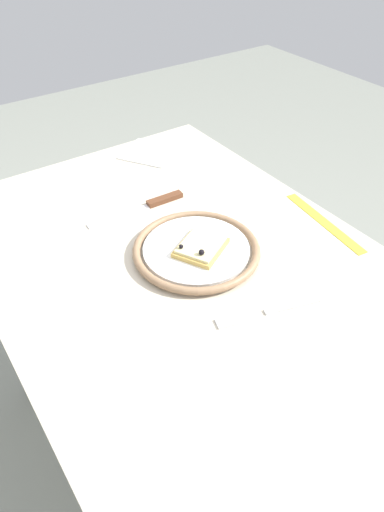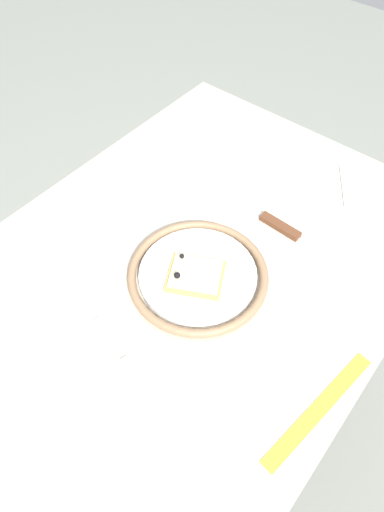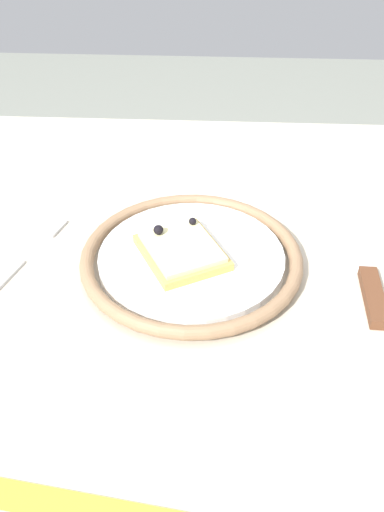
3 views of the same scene
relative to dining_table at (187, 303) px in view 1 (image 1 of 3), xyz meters
name	(u,v)px [view 1 (image 1 of 3)]	position (x,y,z in m)	size (l,w,h in m)	color
ground_plane	(188,450)	(0.00, 0.00, -0.65)	(6.00, 6.00, 0.00)	gray
dining_table	(187,303)	(0.00, 0.00, 0.00)	(1.06, 0.73, 0.77)	#BCB29E
plate	(196,250)	(0.01, -0.03, 0.13)	(0.26, 0.26, 0.02)	white
pizza_slice_near	(201,247)	(0.00, -0.03, 0.14)	(0.12, 0.13, 0.03)	tan
knife	(153,204)	(0.21, -0.05, 0.12)	(0.03, 0.24, 0.01)	silver
fork	(268,312)	(-0.19, -0.04, 0.12)	(0.07, 0.20, 0.00)	silver
measuring_tape	(324,222)	(-0.06, -0.33, 0.12)	(0.25, 0.02, 0.00)	yellow
napkin	(149,153)	(0.44, -0.17, 0.12)	(0.13, 0.13, 0.00)	white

